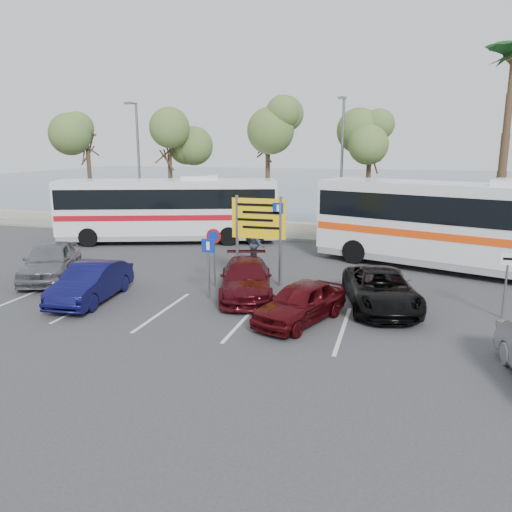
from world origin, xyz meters
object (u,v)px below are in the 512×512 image
(car_silver_a, at_px, (51,261))
(car_blue, at_px, (91,282))
(street_lamp_left, at_px, (138,160))
(suv_black, at_px, (381,289))
(street_lamp_right, at_px, (342,162))
(coach_bus_right, at_px, (467,229))
(direction_sign, at_px, (259,225))
(coach_bus_left, at_px, (169,212))
(pedestrian_far, at_px, (257,244))
(car_maroon, at_px, (246,279))
(car_red, at_px, (300,302))

(car_silver_a, distance_m, car_blue, 3.98)
(street_lamp_left, bearing_deg, car_blue, -67.77)
(car_blue, height_order, suv_black, car_blue)
(street_lamp_right, height_order, car_blue, street_lamp_right)
(coach_bus_right, xyz_separation_m, car_blue, (-13.48, -8.29, -1.25))
(direction_sign, bearing_deg, coach_bus_right, 28.52)
(coach_bus_right, bearing_deg, street_lamp_left, 163.13)
(coach_bus_left, bearing_deg, pedestrian_far, -31.61)
(coach_bus_left, bearing_deg, coach_bus_right, -10.14)
(coach_bus_left, bearing_deg, street_lamp_left, 139.22)
(direction_sign, bearing_deg, street_lamp_right, 79.06)
(car_maroon, height_order, car_red, car_maroon)
(street_lamp_right, height_order, suv_black, street_lamp_right)
(street_lamp_left, height_order, coach_bus_left, street_lamp_left)
(street_lamp_left, distance_m, car_maroon, 16.76)
(car_red, height_order, pedestrian_far, pedestrian_far)
(direction_sign, relative_size, suv_black, 0.75)
(street_lamp_left, height_order, street_lamp_right, same)
(coach_bus_right, bearing_deg, car_maroon, -143.18)
(car_blue, distance_m, pedestrian_far, 8.28)
(street_lamp_left, relative_size, car_maroon, 1.73)
(street_lamp_right, distance_m, car_maroon, 12.80)
(pedestrian_far, bearing_deg, coach_bus_right, -88.56)
(street_lamp_right, bearing_deg, coach_bus_right, -43.02)
(coach_bus_right, xyz_separation_m, suv_black, (-3.36, -6.18, -1.27))
(coach_bus_right, distance_m, pedestrian_far, 9.38)
(car_maroon, bearing_deg, car_silver_a, 163.06)
(street_lamp_right, height_order, coach_bus_right, street_lamp_right)
(suv_black, bearing_deg, car_blue, 178.60)
(street_lamp_left, distance_m, pedestrian_far, 12.74)
(street_lamp_left, xyz_separation_m, car_maroon, (11.00, -12.02, -3.93))
(direction_sign, distance_m, coach_bus_right, 9.41)
(street_lamp_left, relative_size, coach_bus_right, 0.59)
(suv_black, bearing_deg, street_lamp_right, 90.39)
(direction_sign, distance_m, car_blue, 6.70)
(car_maroon, xyz_separation_m, suv_black, (4.90, 0.00, -0.01))
(car_red, bearing_deg, coach_bus_left, 153.50)
(coach_bus_right, relative_size, car_blue, 3.25)
(street_lamp_left, height_order, pedestrian_far, street_lamp_left)
(car_red, bearing_deg, street_lamp_left, 155.24)
(direction_sign, bearing_deg, car_silver_a, -168.84)
(car_maroon, bearing_deg, car_red, -58.08)
(street_lamp_right, height_order, direction_sign, street_lamp_right)
(pedestrian_far, bearing_deg, direction_sign, -168.92)
(street_lamp_left, xyz_separation_m, car_silver_a, (2.40, -12.02, -3.81))
(street_lamp_left, height_order, car_silver_a, street_lamp_left)
(street_lamp_right, bearing_deg, pedestrian_far, -113.14)
(car_silver_a, height_order, suv_black, car_silver_a)
(street_lamp_right, relative_size, car_red, 2.09)
(suv_black, bearing_deg, car_silver_a, 166.83)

